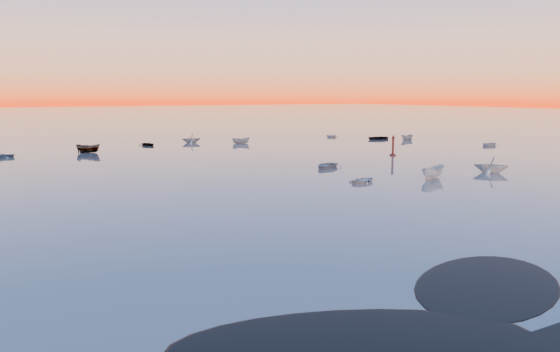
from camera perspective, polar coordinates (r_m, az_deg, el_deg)
ground at (r=117.90m, az=-18.86°, el=3.67°), size 600.00×600.00×0.00m
mud_lobes at (r=28.07m, az=26.25°, el=-11.30°), size 140.00×6.00×0.07m
moored_fleet at (r=72.53m, az=-11.67°, el=1.16°), size 124.00×58.00×1.20m
boat_near_center at (r=61.73m, az=15.67°, el=-0.25°), size 2.90×4.38×1.40m
boat_near_right at (r=68.58m, az=21.16°, el=0.34°), size 4.21×3.95×1.40m
channel_marker at (r=83.44m, az=11.72°, el=2.98°), size 0.90×0.90×3.19m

